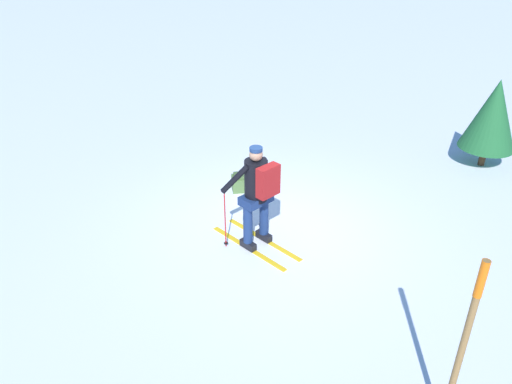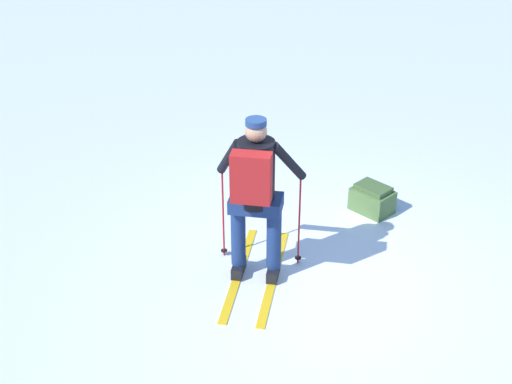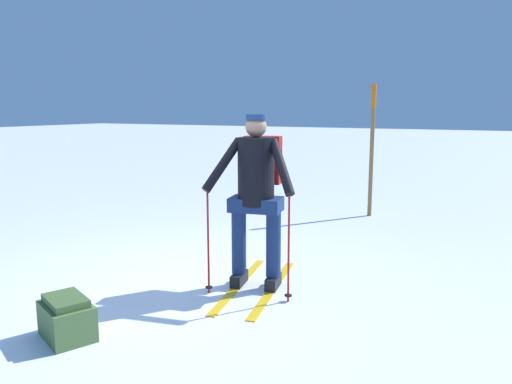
{
  "view_description": "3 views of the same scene",
  "coord_description": "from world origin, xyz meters",
  "views": [
    {
      "loc": [
        -4.34,
        -6.01,
        4.82
      ],
      "look_at": [
        -0.63,
        -0.25,
        0.99
      ],
      "focal_mm": 35.0,
      "sensor_mm": 36.0,
      "label": 1
    },
    {
      "loc": [
        1.56,
        -5.88,
        4.38
      ],
      "look_at": [
        -0.63,
        -0.25,
        0.99
      ],
      "focal_mm": 50.0,
      "sensor_mm": 36.0,
      "label": 2
    },
    {
      "loc": [
        -2.86,
        4.13,
        1.83
      ],
      "look_at": [
        -0.63,
        -0.25,
        0.99
      ],
      "focal_mm": 35.0,
      "sensor_mm": 36.0,
      "label": 3
    }
  ],
  "objects": [
    {
      "name": "ground_plane",
      "position": [
        0.0,
        0.0,
        0.0
      ],
      "size": [
        80.0,
        80.0,
        0.0
      ],
      "primitive_type": "plane",
      "color": "white"
    },
    {
      "name": "skier",
      "position": [
        -0.62,
        -0.27,
        1.03
      ],
      "size": [
        0.92,
        1.74,
        1.76
      ],
      "color": "gold",
      "rests_on": "ground_plane"
    },
    {
      "name": "dropped_backpack",
      "position": [
        0.2,
        1.47,
        0.16
      ],
      "size": [
        0.56,
        0.5,
        0.34
      ],
      "color": "#4C6B38",
      "rests_on": "ground_plane"
    },
    {
      "name": "trail_marker",
      "position": [
        -0.79,
        -4.18,
        1.28
      ],
      "size": [
        0.08,
        0.08,
        2.21
      ],
      "color": "olive",
      "rests_on": "ground_plane"
    }
  ]
}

